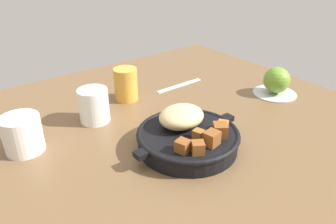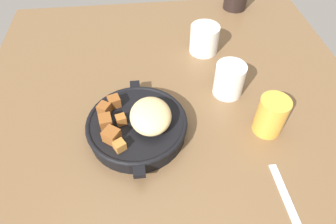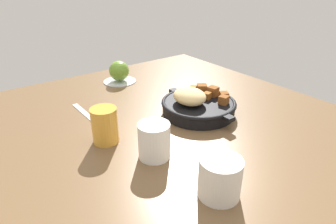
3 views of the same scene
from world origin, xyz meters
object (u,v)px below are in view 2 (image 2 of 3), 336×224
at_px(ceramic_mug_white, 204,39).
at_px(juice_glass_amber, 271,116).
at_px(white_creamer_pitcher, 229,80).
at_px(cast_iron_skillet, 138,124).
at_px(butter_knife, 288,203).

distance_m(ceramic_mug_white, juice_glass_amber, 0.32).
height_order(juice_glass_amber, white_creamer_pitcher, juice_glass_amber).
relative_size(cast_iron_skillet, juice_glass_amber, 2.90).
distance_m(cast_iron_skillet, ceramic_mug_white, 0.36).
bearing_deg(white_creamer_pitcher, cast_iron_skillet, -64.94).
bearing_deg(cast_iron_skillet, butter_knife, 53.86).
distance_m(cast_iron_skillet, juice_glass_amber, 0.30).
relative_size(ceramic_mug_white, juice_glass_amber, 0.89).
distance_m(butter_knife, juice_glass_amber, 0.19).
relative_size(cast_iron_skillet, ceramic_mug_white, 3.24).
bearing_deg(butter_knife, juice_glass_amber, 173.46).
height_order(cast_iron_skillet, juice_glass_amber, juice_glass_amber).
bearing_deg(butter_knife, ceramic_mug_white, -172.74).
xyz_separation_m(cast_iron_skillet, butter_knife, (0.20, 0.28, -0.03)).
height_order(cast_iron_skillet, white_creamer_pitcher, same).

